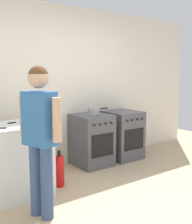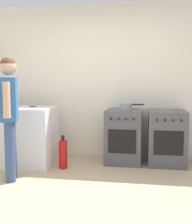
{
  "view_description": "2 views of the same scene",
  "coord_description": "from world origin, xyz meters",
  "px_view_note": "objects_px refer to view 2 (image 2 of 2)",
  "views": [
    {
      "loc": [
        -2.25,
        -2.14,
        1.54
      ],
      "look_at": [
        -0.01,
        0.96,
        0.99
      ],
      "focal_mm": 45.0,
      "sensor_mm": 36.0,
      "label": 1
    },
    {
      "loc": [
        0.65,
        -2.87,
        1.29
      ],
      "look_at": [
        0.03,
        0.81,
        0.89
      ],
      "focal_mm": 45.0,
      "sensor_mm": 36.0,
      "label": 2
    }
  ],
  "objects_px": {
    "knife_bread": "(39,107)",
    "fire_extinguisher": "(63,154)",
    "oven_right": "(167,137)",
    "pot": "(126,107)",
    "knife_carving": "(8,108)",
    "person": "(9,108)",
    "knife_chef": "(3,106)",
    "oven_left": "(123,136)"
  },
  "relations": [
    {
      "from": "oven_left",
      "to": "knife_bread",
      "type": "relative_size",
      "value": 2.44
    },
    {
      "from": "oven_left",
      "to": "knife_bread",
      "type": "xyz_separation_m",
      "value": [
        -1.32,
        -0.25,
        0.48
      ]
    },
    {
      "from": "fire_extinguisher",
      "to": "knife_bread",
      "type": "bearing_deg",
      "value": 152.8
    },
    {
      "from": "knife_bread",
      "to": "pot",
      "type": "bearing_deg",
      "value": 9.54
    },
    {
      "from": "oven_right",
      "to": "fire_extinguisher",
      "type": "xyz_separation_m",
      "value": [
        -1.55,
        -0.48,
        -0.21
      ]
    },
    {
      "from": "oven_right",
      "to": "fire_extinguisher",
      "type": "relative_size",
      "value": 1.7
    },
    {
      "from": "knife_bread",
      "to": "oven_left",
      "type": "bearing_deg",
      "value": 10.71
    },
    {
      "from": "person",
      "to": "pot",
      "type": "bearing_deg",
      "value": 36.17
    },
    {
      "from": "knife_carving",
      "to": "person",
      "type": "xyz_separation_m",
      "value": [
        0.31,
        -0.59,
        0.05
      ]
    },
    {
      "from": "oven_left",
      "to": "person",
      "type": "relative_size",
      "value": 0.53
    },
    {
      "from": "knife_chef",
      "to": "fire_extinguisher",
      "type": "bearing_deg",
      "value": -8.49
    },
    {
      "from": "oven_left",
      "to": "knife_bread",
      "type": "distance_m",
      "value": 1.42
    },
    {
      "from": "knife_bread",
      "to": "fire_extinguisher",
      "type": "xyz_separation_m",
      "value": [
        0.45,
        -0.23,
        -0.69
      ]
    },
    {
      "from": "person",
      "to": "fire_extinguisher",
      "type": "bearing_deg",
      "value": 48.05
    },
    {
      "from": "oven_right",
      "to": "knife_bread",
      "type": "bearing_deg",
      "value": -172.89
    },
    {
      "from": "person",
      "to": "knife_carving",
      "type": "bearing_deg",
      "value": 117.94
    },
    {
      "from": "pot",
      "to": "knife_bread",
      "type": "bearing_deg",
      "value": -170.46
    },
    {
      "from": "oven_right",
      "to": "person",
      "type": "distance_m",
      "value": 2.4
    },
    {
      "from": "oven_right",
      "to": "fire_extinguisher",
      "type": "bearing_deg",
      "value": -162.85
    },
    {
      "from": "knife_bread",
      "to": "knife_carving",
      "type": "height_order",
      "value": "same"
    },
    {
      "from": "oven_right",
      "to": "knife_carving",
      "type": "distance_m",
      "value": 2.49
    },
    {
      "from": "knife_chef",
      "to": "knife_carving",
      "type": "distance_m",
      "value": 0.24
    },
    {
      "from": "oven_left",
      "to": "knife_chef",
      "type": "height_order",
      "value": "knife_chef"
    },
    {
      "from": "oven_left",
      "to": "fire_extinguisher",
      "type": "distance_m",
      "value": 1.01
    },
    {
      "from": "pot",
      "to": "knife_carving",
      "type": "height_order",
      "value": "pot"
    },
    {
      "from": "knife_carving",
      "to": "fire_extinguisher",
      "type": "height_order",
      "value": "knife_carving"
    },
    {
      "from": "oven_left",
      "to": "fire_extinguisher",
      "type": "xyz_separation_m",
      "value": [
        -0.87,
        -0.48,
        -0.21
      ]
    },
    {
      "from": "oven_left",
      "to": "oven_right",
      "type": "bearing_deg",
      "value": 0.0
    },
    {
      "from": "person",
      "to": "knife_bread",
      "type": "bearing_deg",
      "value": 83.75
    },
    {
      "from": "pot",
      "to": "knife_bread",
      "type": "xyz_separation_m",
      "value": [
        -1.35,
        -0.23,
        0.0
      ]
    },
    {
      "from": "oven_left",
      "to": "pot",
      "type": "distance_m",
      "value": 0.48
    },
    {
      "from": "knife_chef",
      "to": "knife_carving",
      "type": "height_order",
      "value": "same"
    },
    {
      "from": "knife_chef",
      "to": "person",
      "type": "bearing_deg",
      "value": -57.29
    },
    {
      "from": "pot",
      "to": "knife_chef",
      "type": "distance_m",
      "value": 1.94
    },
    {
      "from": "oven_left",
      "to": "knife_carving",
      "type": "bearing_deg",
      "value": -164.1
    },
    {
      "from": "oven_right",
      "to": "pot",
      "type": "bearing_deg",
      "value": -178.04
    },
    {
      "from": "knife_chef",
      "to": "person",
      "type": "relative_size",
      "value": 0.17
    },
    {
      "from": "pot",
      "to": "knife_carving",
      "type": "xyz_separation_m",
      "value": [
        -1.75,
        -0.47,
        0.0
      ]
    },
    {
      "from": "person",
      "to": "fire_extinguisher",
      "type": "relative_size",
      "value": 3.21
    },
    {
      "from": "knife_bread",
      "to": "fire_extinguisher",
      "type": "height_order",
      "value": "knife_bread"
    },
    {
      "from": "pot",
      "to": "fire_extinguisher",
      "type": "distance_m",
      "value": 1.22
    },
    {
      "from": "oven_right",
      "to": "pot",
      "type": "distance_m",
      "value": 0.8
    }
  ]
}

